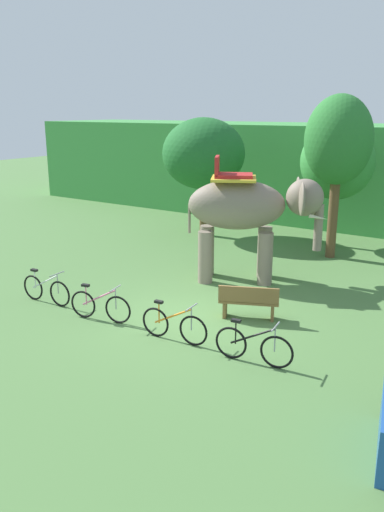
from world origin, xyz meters
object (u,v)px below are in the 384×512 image
(tree_center_left, at_px, (338,141))
(bike_black, at_px, (253,346))
(wooden_bench, at_px, (249,301))
(elephant, at_px, (248,210))
(bike_orange, at_px, (174,325))
(bike_white, at_px, (46,290))
(bike_pink, at_px, (100,306))
(tree_left, at_px, (337,162))
(tree_far_right, at_px, (204,154))

(tree_center_left, bearing_deg, bike_black, -80.64)
(wooden_bench, bearing_deg, tree_center_left, 92.19)
(bike_black, bearing_deg, elephant, 119.67)
(bike_orange, bearing_deg, bike_white, 179.76)
(tree_center_left, xyz_separation_m, wooden_bench, (0.26, -6.72, -3.57))
(bike_black, bearing_deg, bike_pink, -178.78)
(tree_left, bearing_deg, wooden_bench, -84.68)
(elephant, relative_size, bike_white, 2.40)
(tree_center_left, height_order, elephant, tree_center_left)
(tree_far_right, height_order, bike_black, tree_far_right)
(tree_left, relative_size, wooden_bench, 3.01)
(tree_far_right, distance_m, elephant, 6.18)
(elephant, bearing_deg, bike_white, -126.45)
(elephant, bearing_deg, wooden_bench, -60.73)
(elephant, height_order, bike_white, elephant)
(bike_pink, xyz_separation_m, bike_black, (4.23, 0.09, 0.00))
(bike_pink, relative_size, bike_black, 0.99)
(tree_far_right, bearing_deg, bike_black, -52.17)
(tree_far_right, distance_m, bike_pink, 10.04)
(tree_far_right, xyz_separation_m, bike_white, (0.76, -9.10, -2.97))
(bike_white, xyz_separation_m, bike_black, (6.29, 0.02, 0.00))
(bike_white, distance_m, bike_orange, 4.29)
(tree_left, distance_m, bike_black, 10.92)
(tree_left, height_order, tree_center_left, tree_center_left)
(tree_left, distance_m, tree_center_left, 1.88)
(tree_left, bearing_deg, bike_white, -112.63)
(bike_white, xyz_separation_m, bike_pink, (2.07, -0.07, 0.00))
(tree_far_right, bearing_deg, wooden_bench, -50.20)
(bike_white, height_order, bike_pink, same)
(tree_left, distance_m, bike_white, 11.60)
(tree_left, xyz_separation_m, tree_center_left, (0.52, -1.60, 0.84))
(elephant, distance_m, bike_black, 5.81)
(tree_center_left, xyz_separation_m, bike_white, (-4.85, -8.78, -3.67))
(tree_far_right, height_order, bike_orange, tree_far_right)
(elephant, bearing_deg, bike_orange, -81.36)
(tree_left, xyz_separation_m, bike_pink, (-2.26, -10.46, -2.83))
(wooden_bench, bearing_deg, bike_pink, -144.97)
(tree_center_left, relative_size, elephant, 1.37)
(tree_left, xyz_separation_m, bike_white, (-4.33, -10.39, -2.83))
(bike_orange, bearing_deg, wooden_bench, 68.70)
(bike_pink, bearing_deg, bike_white, 178.07)
(tree_left, relative_size, tree_center_left, 0.82)
(tree_left, relative_size, bike_pink, 2.75)
(tree_left, distance_m, wooden_bench, 8.80)
(elephant, distance_m, bike_white, 6.26)
(tree_left, bearing_deg, bike_orange, -90.19)
(elephant, height_order, bike_pink, elephant)
(bike_black, bearing_deg, tree_left, 100.73)
(bike_pink, relative_size, wooden_bench, 1.09)
(tree_far_right, relative_size, tree_center_left, 0.86)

